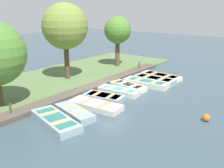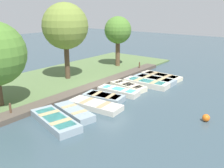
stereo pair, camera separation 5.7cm
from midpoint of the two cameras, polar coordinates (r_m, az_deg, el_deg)
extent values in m
plane|color=#384C56|center=(18.33, -0.19, -1.27)|extent=(80.00, 80.00, 0.00)
cube|color=#567042|center=(21.61, -10.71, 1.49)|extent=(8.00, 24.00, 0.13)
cube|color=#51473D|center=(19.02, -3.07, -0.14)|extent=(1.06, 16.47, 0.29)
cube|color=#8C9EA8|center=(13.35, -12.78, -8.14)|extent=(3.68, 2.04, 0.37)
cube|color=teal|center=(13.28, -12.83, -7.47)|extent=(3.00, 1.63, 0.03)
cube|color=tan|center=(12.73, -11.51, -8.37)|extent=(0.61, 1.20, 0.03)
cube|color=tan|center=(13.83, -14.05, -6.43)|extent=(0.61, 1.20, 0.03)
cube|color=#8C9EA8|center=(14.13, -8.55, -6.41)|extent=(3.04, 1.61, 0.38)
cube|color=teal|center=(14.06, -8.58, -5.76)|extent=(2.48, 1.29, 0.03)
cube|color=tan|center=(13.62, -7.40, -6.37)|extent=(0.49, 0.94, 0.03)
cube|color=tan|center=(14.50, -9.70, -4.98)|extent=(0.49, 0.94, 0.03)
cube|color=beige|center=(15.05, -3.76, -4.85)|extent=(3.42, 1.52, 0.32)
cube|color=#994C33|center=(15.00, -3.77, -4.32)|extent=(2.80, 1.20, 0.03)
cube|color=tan|center=(14.65, -1.77, -4.73)|extent=(0.43, 1.15, 0.03)
cube|color=tan|center=(15.35, -5.68, -3.76)|extent=(0.43, 1.15, 0.03)
cube|color=#8C9EA8|center=(16.22, -1.80, -3.09)|extent=(2.78, 1.61, 0.37)
cube|color=#994C33|center=(16.16, -1.81, -2.53)|extent=(2.27, 1.28, 0.03)
cube|color=tan|center=(15.93, -0.25, -2.72)|extent=(0.45, 1.11, 0.03)
cube|color=tan|center=(16.39, -3.32, -2.16)|extent=(0.45, 1.11, 0.03)
cube|color=beige|center=(17.37, 1.58, -1.68)|extent=(3.01, 1.22, 0.38)
cube|color=teal|center=(17.31, 1.59, -1.14)|extent=(2.46, 0.96, 0.03)
cube|color=beige|center=(17.04, 3.19, -1.36)|extent=(0.37, 0.91, 0.03)
cube|color=beige|center=(17.58, 0.03, -0.74)|extent=(0.37, 0.91, 0.03)
cube|color=beige|center=(18.47, 3.83, -0.57)|extent=(2.90, 1.42, 0.36)
cube|color=#994C33|center=(18.42, 3.84, -0.08)|extent=(2.37, 1.13, 0.03)
cube|color=beige|center=(18.08, 5.08, -0.35)|extent=(0.41, 0.98, 0.03)
cube|color=beige|center=(18.75, 2.65, 0.35)|extent=(0.41, 0.98, 0.03)
cube|color=beige|center=(19.33, 7.92, 0.18)|extent=(3.52, 1.34, 0.41)
cube|color=teal|center=(19.28, 7.95, 0.72)|extent=(2.89, 1.05, 0.03)
cube|color=tan|center=(19.00, 9.72, 0.48)|extent=(0.40, 1.08, 0.03)
cube|color=tan|center=(19.56, 6.23, 1.11)|extent=(0.40, 1.08, 0.03)
cube|color=#8C9EA8|center=(20.38, 9.73, 0.95)|extent=(3.41, 1.13, 0.38)
cube|color=#994C33|center=(20.33, 9.75, 1.42)|extent=(2.80, 0.88, 0.03)
cube|color=tan|center=(20.05, 11.38, 1.18)|extent=(0.34, 1.03, 0.03)
cube|color=tan|center=(20.62, 8.17, 1.79)|extent=(0.34, 1.03, 0.03)
cube|color=beige|center=(21.67, 11.24, 1.75)|extent=(3.57, 1.37, 0.31)
cube|color=#994C33|center=(21.63, 11.26, 2.11)|extent=(2.93, 1.08, 0.02)
cube|color=tan|center=(21.30, 12.78, 1.85)|extent=(0.43, 1.02, 0.03)
cube|color=tan|center=(21.96, 9.79, 2.49)|extent=(0.43, 1.02, 0.03)
cylinder|color=brown|center=(14.68, -22.06, -5.75)|extent=(0.12, 0.12, 0.79)
sphere|color=brown|center=(14.54, -22.24, -4.23)|extent=(0.11, 0.11, 0.11)
cylinder|color=brown|center=(23.75, 6.35, 3.92)|extent=(0.12, 0.12, 0.79)
sphere|color=brown|center=(23.66, 6.38, 4.91)|extent=(0.11, 0.11, 0.11)
sphere|color=orange|center=(14.21, 20.81, -7.24)|extent=(0.40, 0.40, 0.40)
cylinder|color=#4C3828|center=(20.73, -10.18, 5.47)|extent=(0.41, 0.41, 3.38)
sphere|color=olive|center=(20.36, -10.58, 12.89)|extent=(3.63, 3.63, 3.63)
cylinder|color=brown|center=(25.05, 1.38, 7.23)|extent=(0.44, 0.44, 2.95)
sphere|color=#4C7A2D|center=(24.76, 1.42, 12.24)|extent=(2.62, 2.62, 2.62)
camera|label=1|loc=(0.03, -89.91, 0.03)|focal=40.00mm
camera|label=2|loc=(0.03, 90.09, -0.03)|focal=40.00mm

